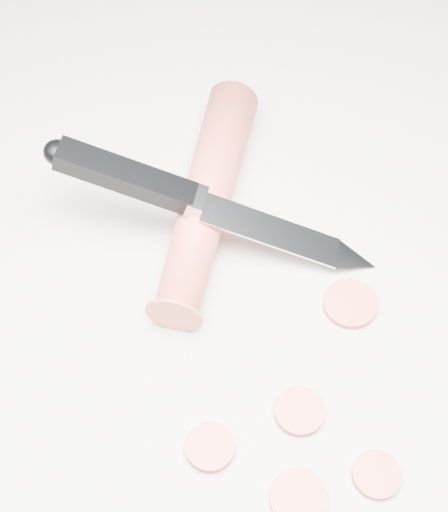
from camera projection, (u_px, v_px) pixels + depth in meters
ground at (271, 327)px, 0.51m from camera, size 2.40×2.40×0.00m
carrot at (207, 196)px, 0.55m from camera, size 0.18×0.17×0.04m
carrot_slice_0 at (298, 498)px, 0.44m from camera, size 0.04×0.04×0.01m
carrot_slice_1 at (350, 304)px, 0.52m from camera, size 0.04×0.04×0.01m
carrot_slice_2 at (377, 475)px, 0.45m from camera, size 0.03×0.03×0.01m
carrot_slice_3 at (299, 411)px, 0.47m from camera, size 0.03×0.03×0.01m
carrot_slice_4 at (210, 447)px, 0.46m from camera, size 0.03×0.03×0.01m
kitchen_knife at (215, 205)px, 0.52m from camera, size 0.19×0.20×0.08m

